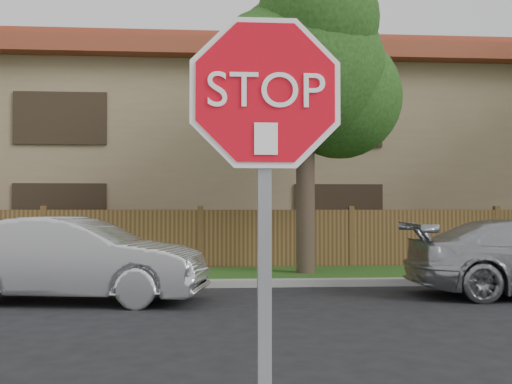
{
  "coord_description": "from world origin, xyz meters",
  "views": [
    {
      "loc": [
        0.28,
        -4.29,
        1.6
      ],
      "look_at": [
        0.54,
        -0.9,
        1.7
      ],
      "focal_mm": 42.0,
      "sensor_mm": 36.0,
      "label": 1
    }
  ],
  "objects": [
    {
      "name": "far_curb",
      "position": [
        0.0,
        8.15,
        0.07
      ],
      "size": [
        70.0,
        0.3,
        0.15
      ],
      "primitive_type": "cube",
      "color": "gray",
      "rests_on": "ground"
    },
    {
      "name": "grass_strip",
      "position": [
        0.0,
        9.8,
        0.06
      ],
      "size": [
        70.0,
        3.0,
        0.12
      ],
      "primitive_type": "cube",
      "color": "#1E4714",
      "rests_on": "ground"
    },
    {
      "name": "fence",
      "position": [
        0.0,
        11.4,
        0.8
      ],
      "size": [
        70.0,
        0.12,
        1.6
      ],
      "primitive_type": "cube",
      "color": "#52341D",
      "rests_on": "ground"
    },
    {
      "name": "apartment_building",
      "position": [
        0.0,
        17.0,
        3.53
      ],
      "size": [
        35.2,
        9.2,
        7.2
      ],
      "color": "#99835F",
      "rests_on": "ground"
    },
    {
      "name": "tree_mid",
      "position": [
        2.52,
        9.57,
        4.87
      ],
      "size": [
        4.8,
        3.9,
        7.35
      ],
      "color": "#382B21",
      "rests_on": "ground"
    },
    {
      "name": "stop_sign",
      "position": [
        0.54,
        -1.48,
        1.83
      ],
      "size": [
        1.01,
        0.13,
        2.55
      ],
      "color": "gray",
      "rests_on": "sidewalk_near"
    },
    {
      "name": "sedan_left",
      "position": [
        -2.06,
        6.31,
        0.74
      ],
      "size": [
        4.68,
        2.27,
        1.48
      ],
      "primitive_type": "imported",
      "rotation": [
        0.0,
        0.0,
        1.41
      ],
      "color": "#BBBBC0",
      "rests_on": "ground"
    }
  ]
}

